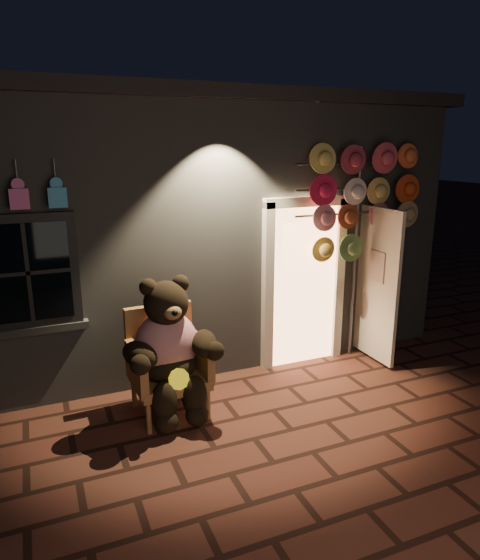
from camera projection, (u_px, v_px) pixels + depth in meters
ground at (254, 439)px, 4.93m from camera, size 60.00×60.00×0.00m
shop_building at (153, 214)px, 8.02m from camera, size 7.30×5.95×3.51m
wicker_armchair at (166, 361)px, 5.35m from camera, size 0.81×0.74×1.14m
teddy_bear at (169, 349)px, 5.17m from camera, size 1.09×0.86×1.50m
hat_rack at (362, 199)px, 6.27m from camera, size 1.77×0.22×2.81m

